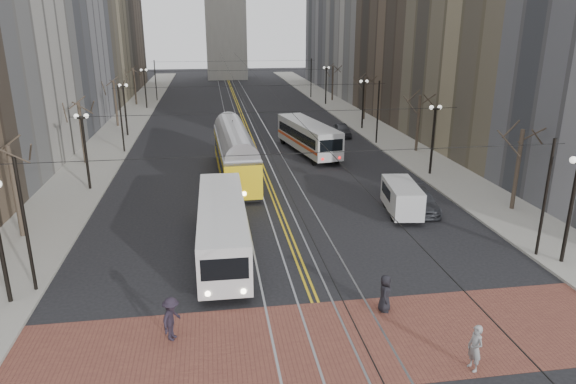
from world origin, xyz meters
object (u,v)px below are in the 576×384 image
object	(u,v)px
rear_bus	(308,138)
sedan_grey	(342,130)
transit_bus	(222,229)
streetcar	(235,158)
pedestrian_d	(172,319)
cargo_van	(402,199)
pedestrian_a	(385,293)
pedestrian_b	(475,348)
sedan_parked	(420,201)

from	to	relation	value
rear_bus	sedan_grey	distance (m)	9.08
transit_bus	streetcar	bearing A→B (deg)	84.86
sedan_grey	pedestrian_d	xyz separation A→B (m)	(-16.58, -37.42, 0.21)
rear_bus	cargo_van	bearing A→B (deg)	-90.58
pedestrian_a	pedestrian_d	bearing A→B (deg)	118.73
streetcar	pedestrian_a	distance (m)	22.55
streetcar	pedestrian_b	size ratio (longest dim) A/B	7.87
cargo_van	pedestrian_a	world-z (taller)	cargo_van
pedestrian_b	transit_bus	bearing A→B (deg)	-152.50
pedestrian_d	sedan_grey	bearing A→B (deg)	0.21
rear_bus	sedan_grey	world-z (taller)	rear_bus
pedestrian_a	pedestrian_b	world-z (taller)	pedestrian_b
sedan_grey	pedestrian_a	bearing A→B (deg)	-96.59
sedan_parked	pedestrian_a	bearing A→B (deg)	-111.11
sedan_parked	pedestrian_b	world-z (taller)	pedestrian_b
pedestrian_b	pedestrian_d	xyz separation A→B (m)	(-11.03, 3.62, 0.02)
pedestrian_a	streetcar	bearing A→B (deg)	37.59
pedestrian_a	pedestrian_d	world-z (taller)	pedestrian_d
streetcar	pedestrian_d	size ratio (longest dim) A/B	7.74
transit_bus	sedan_grey	distance (m)	32.84
cargo_van	sedan_grey	size ratio (longest dim) A/B	1.14
sedan_grey	pedestrian_b	world-z (taller)	pedestrian_b
transit_bus	pedestrian_b	world-z (taller)	transit_bus
pedestrian_d	streetcar	bearing A→B (deg)	14.70
pedestrian_d	sedan_parked	bearing A→B (deg)	-26.62
cargo_van	sedan_grey	xyz separation A→B (m)	(2.40, 25.16, -0.35)
streetcar	cargo_van	world-z (taller)	streetcar
sedan_parked	pedestrian_a	world-z (taller)	pedestrian_a
transit_bus	cargo_van	xyz separation A→B (m)	(11.90, 4.40, -0.40)
pedestrian_b	rear_bus	bearing A→B (deg)	169.77
cargo_van	streetcar	bearing A→B (deg)	142.66
sedan_parked	pedestrian_a	size ratio (longest dim) A/B	2.76
rear_bus	cargo_van	distance (m)	18.08
transit_bus	sedan_parked	world-z (taller)	transit_bus
rear_bus	sedan_parked	xyz separation A→B (m)	(4.50, -17.22, -0.82)
streetcar	pedestrian_a	size ratio (longest dim) A/B	8.31
rear_bus	pedestrian_d	size ratio (longest dim) A/B	6.27
transit_bus	pedestrian_a	distance (m)	9.87
transit_bus	sedan_parked	distance (m)	14.41
streetcar	cargo_van	xyz separation A→B (m)	(10.42, -10.41, -0.62)
pedestrian_a	pedestrian_d	size ratio (longest dim) A/B	0.93
rear_bus	pedestrian_d	distance (m)	32.14
sedan_grey	pedestrian_b	size ratio (longest dim) A/B	2.33
sedan_parked	pedestrian_d	bearing A→B (deg)	-133.12
sedan_grey	pedestrian_b	distance (m)	41.41
cargo_van	sedan_grey	bearing A→B (deg)	92.17
streetcar	rear_bus	world-z (taller)	streetcar
streetcar	pedestrian_a	xyz separation A→B (m)	(5.37, -21.88, -0.81)
cargo_van	sedan_parked	size ratio (longest dim) A/B	1.02
cargo_van	sedan_parked	bearing A→B (deg)	29.19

